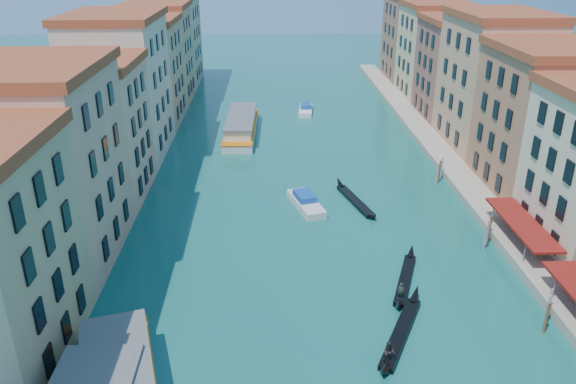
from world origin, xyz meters
The scene contains 10 objects.
left_bank_palazzos centered at (-26.00, 64.68, 9.71)m, with size 12.80×128.40×21.00m.
right_bank_palazzos centered at (30.00, 65.00, 9.75)m, with size 12.80×128.40×21.00m.
quay centered at (22.00, 65.00, 0.50)m, with size 4.00×140.00×1.00m, color gray.
mooring_poles_right centered at (19.10, 28.80, 1.30)m, with size 1.44×54.24×3.20m.
vaporetto_far centered at (-8.78, 80.39, 1.43)m, with size 5.49×21.47×3.17m.
gondola_fore centered at (8.70, 33.06, 0.39)m, with size 4.83×11.30×2.34m.
gondola_right centered at (6.38, 24.80, 0.49)m, with size 6.56×11.96×2.57m.
gondola_far centered at (6.53, 51.46, 0.36)m, with size 4.20×12.17×1.75m.
motorboat_mid centered at (0.29, 50.32, 0.63)m, with size 4.55×8.24×1.63m.
motorboat_far centered at (3.16, 93.11, 0.62)m, with size 3.20×7.86×1.58m.
Camera 1 is at (-4.24, -12.31, 29.53)m, focal length 35.00 mm.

